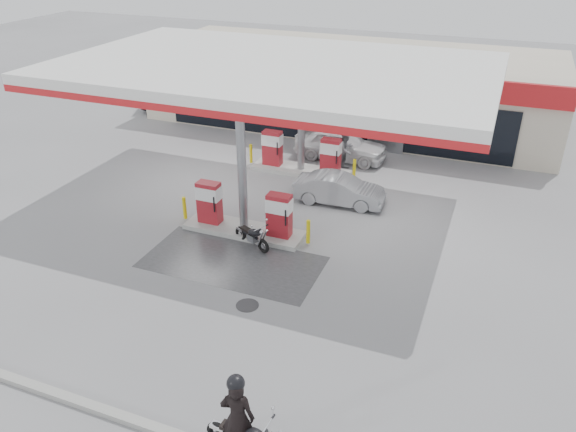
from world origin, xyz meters
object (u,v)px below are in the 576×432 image
object	(u,v)px
pump_island_far	(301,158)
attendant	(346,150)
parked_motorcycle	(252,237)
biker_main	(238,418)
parked_car_right	(423,132)
parked_car_left	(179,100)
hatchback_silver	(339,190)
pump_island_near	(244,215)
sedan_white	(341,144)

from	to	relation	value
pump_island_far	attendant	xyz separation A→B (m)	(1.79, 1.00, 0.28)
parked_motorcycle	biker_main	bearing A→B (deg)	-42.40
parked_car_right	parked_motorcycle	bearing A→B (deg)	162.25
pump_island_far	parked_car_right	size ratio (longest dim) A/B	1.36
pump_island_far	attendant	distance (m)	2.07
pump_island_far	parked_car_left	xyz separation A→B (m)	(-10.00, 6.00, -0.06)
pump_island_far	parked_car_left	distance (m)	11.66
pump_island_far	hatchback_silver	xyz separation A→B (m)	(2.54, -2.40, -0.11)
parked_car_left	parked_motorcycle	bearing A→B (deg)	-161.72
biker_main	parked_motorcycle	world-z (taller)	biker_main
hatchback_silver	parked_car_right	xyz separation A→B (m)	(1.96, 8.40, -0.08)
parked_motorcycle	hatchback_silver	distance (m)	4.78
pump_island_near	parked_car_right	distance (m)	12.82
biker_main	hatchback_silver	xyz separation A→B (m)	(-1.53, 12.39, -0.42)
parked_car_left	parked_car_right	size ratio (longest dim) A/B	1.19
biker_main	attendant	world-z (taller)	biker_main
hatchback_silver	parked_car_right	bearing A→B (deg)	-16.11
pump_island_far	sedan_white	bearing A→B (deg)	61.02
pump_island_far	parked_motorcycle	world-z (taller)	pump_island_far
hatchback_silver	parked_car_left	xyz separation A→B (m)	(-12.54, 8.40, 0.05)
pump_island_far	sedan_white	distance (m)	2.52
attendant	parked_car_left	world-z (taller)	attendant
sedan_white	parked_motorcycle	bearing A→B (deg)	178.75
pump_island_near	parked_car_right	xyz separation A→B (m)	(4.50, 12.00, -0.19)
parked_motorcycle	hatchback_silver	size ratio (longest dim) A/B	0.45
pump_island_far	sedan_white	size ratio (longest dim) A/B	1.16
biker_main	pump_island_far	bearing A→B (deg)	-84.71
biker_main	parked_car_right	bearing A→B (deg)	-101.29
pump_island_far	sedan_white	xyz separation A→B (m)	(1.22, 2.20, 0.04)
pump_island_near	sedan_white	world-z (taller)	pump_island_near
pump_island_far	parked_motorcycle	size ratio (longest dim) A/B	3.12
pump_island_far	parked_motorcycle	distance (m)	6.86
hatchback_silver	parked_car_right	distance (m)	8.63
hatchback_silver	parked_car_left	size ratio (longest dim) A/B	0.81
parked_car_right	attendant	bearing A→B (deg)	150.30
attendant	pump_island_far	bearing A→B (deg)	139.21
sedan_white	pump_island_near	bearing A→B (deg)	173.53
biker_main	sedan_white	world-z (taller)	biker_main
parked_car_right	sedan_white	bearing A→B (deg)	137.92
sedan_white	parked_car_right	world-z (taller)	sedan_white
sedan_white	parked_car_right	bearing A→B (deg)	-38.82
pump_island_far	parked_car_right	world-z (taller)	pump_island_far
hatchback_silver	parked_car_left	distance (m)	15.09
pump_island_near	biker_main	world-z (taller)	biker_main
parked_motorcycle	parked_car_left	distance (m)	16.70
sedan_white	hatchback_silver	size ratio (longest dim) A/B	1.21
parked_car_right	parked_car_left	bearing A→B (deg)	88.73
hatchback_silver	parked_car_left	bearing A→B (deg)	53.22
attendant	parked_car_right	bearing A→B (deg)	-8.37
pump_island_far	parked_car_right	distance (m)	7.50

